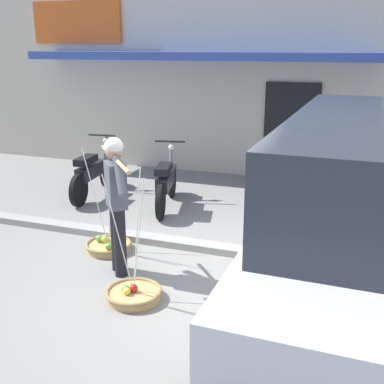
{
  "coord_description": "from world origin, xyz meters",
  "views": [
    {
      "loc": [
        2.16,
        -5.01,
        2.69
      ],
      "look_at": [
        0.17,
        0.6,
        0.85
      ],
      "focal_mm": 44.36,
      "sensor_mm": 36.0,
      "label": 1
    }
  ],
  "objects": [
    {
      "name": "sidewalk_curb",
      "position": [
        0.0,
        0.7,
        0.05
      ],
      "size": [
        20.0,
        0.24,
        0.1
      ],
      "primitive_type": "cube",
      "color": "gray",
      "rests_on": "ground"
    },
    {
      "name": "fruit_basket_right_side",
      "position": [
        -0.02,
        -0.83,
        0.07
      ],
      "size": [
        0.63,
        0.63,
        1.45
      ],
      "color": "tan",
      "rests_on": "ground"
    },
    {
      "name": "wooden_crate",
      "position": [
        1.66,
        2.9,
        0.16
      ],
      "size": [
        0.44,
        0.36,
        0.32
      ],
      "primitive_type": "cube",
      "color": "olive",
      "rests_on": "ground"
    },
    {
      "name": "parked_truck",
      "position": [
        2.44,
        -0.67,
        1.13
      ],
      "size": [
        2.23,
        4.84,
        2.1
      ],
      "color": "silver",
      "rests_on": "ground"
    },
    {
      "name": "storefront_building",
      "position": [
        -1.11,
        7.24,
        2.1
      ],
      "size": [
        13.0,
        6.0,
        4.2
      ],
      "color": "beige",
      "rests_on": "ground"
    },
    {
      "name": "motorcycle_nearest_shop",
      "position": [
        -2.39,
        2.33,
        0.45
      ],
      "size": [
        0.54,
        1.82,
        1.09
      ],
      "color": "black",
      "rests_on": "ground"
    },
    {
      "name": "motorcycle_second_in_row",
      "position": [
        -0.87,
        2.2,
        0.45
      ],
      "size": [
        0.62,
        1.79,
        1.09
      ],
      "color": "black",
      "rests_on": "ground"
    },
    {
      "name": "fruit_vendor",
      "position": [
        -0.47,
        -0.29,
        0.98
      ],
      "size": [
        0.94,
        1.1,
        1.7
      ],
      "color": "black",
      "rests_on": "ground"
    },
    {
      "name": "ground_plane",
      "position": [
        0.0,
        0.0,
        0.0
      ],
      "size": [
        90.0,
        90.0,
        0.0
      ],
      "primitive_type": "plane",
      "color": "gray"
    },
    {
      "name": "fruit_basket_left_side",
      "position": [
        -0.93,
        0.25,
        0.08
      ],
      "size": [
        0.63,
        0.63,
        1.45
      ],
      "color": "tan",
      "rests_on": "ground"
    }
  ]
}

